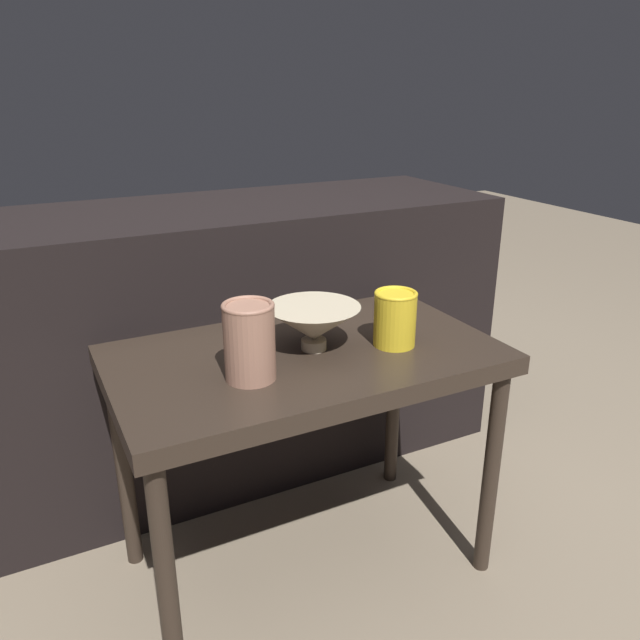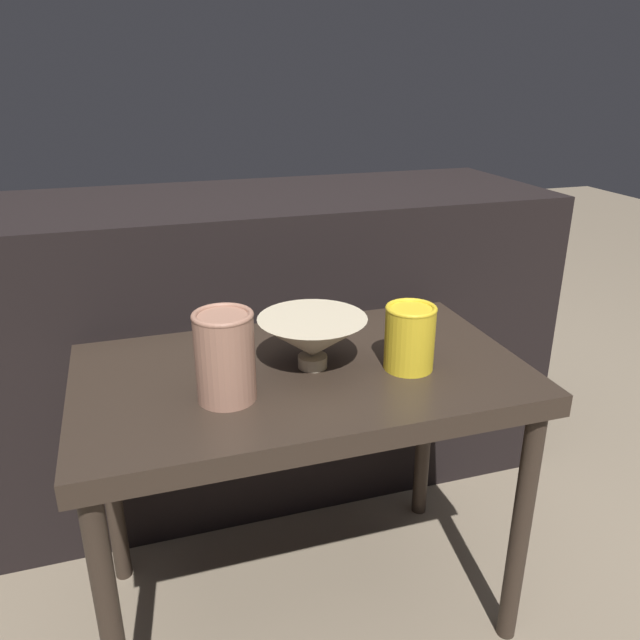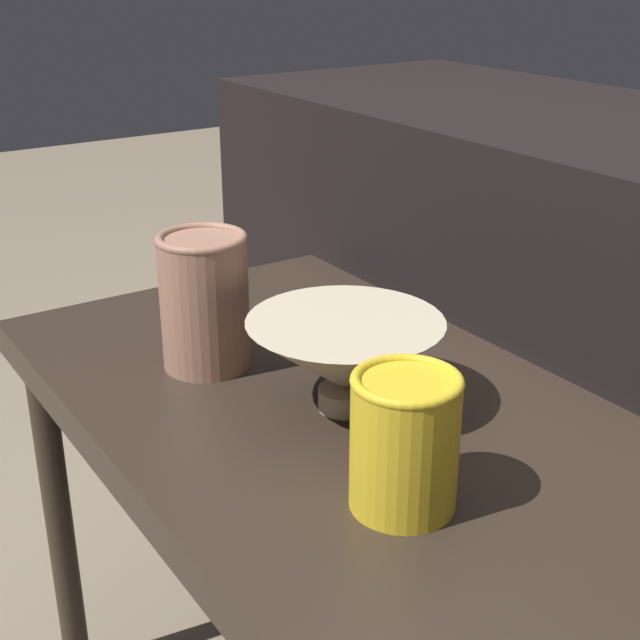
# 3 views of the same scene
# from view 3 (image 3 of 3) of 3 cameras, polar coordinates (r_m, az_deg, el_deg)

# --- Properties ---
(table) EXTENTS (0.79, 0.46, 0.55)m
(table) POSITION_cam_3_polar(r_m,az_deg,el_deg) (0.94, 0.80, -8.46)
(table) COLOR #2D231C
(table) RESTS_ON ground_plane
(bowl) EXTENTS (0.19, 0.19, 0.09)m
(bowl) POSITION_cam_3_polar(r_m,az_deg,el_deg) (0.86, 1.41, -2.38)
(bowl) COLOR #C1B293
(bowl) RESTS_ON table
(vase_textured_left) EXTENTS (0.10, 0.10, 0.15)m
(vase_textured_left) POSITION_cam_3_polar(r_m,az_deg,el_deg) (0.96, -7.40, 1.33)
(vase_textured_left) COLOR #996B56
(vase_textured_left) RESTS_ON table
(vase_colorful_right) EXTENTS (0.09, 0.09, 0.12)m
(vase_colorful_right) POSITION_cam_3_polar(r_m,az_deg,el_deg) (0.72, 5.44, -7.63)
(vase_colorful_right) COLOR gold
(vase_colorful_right) RESTS_ON table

